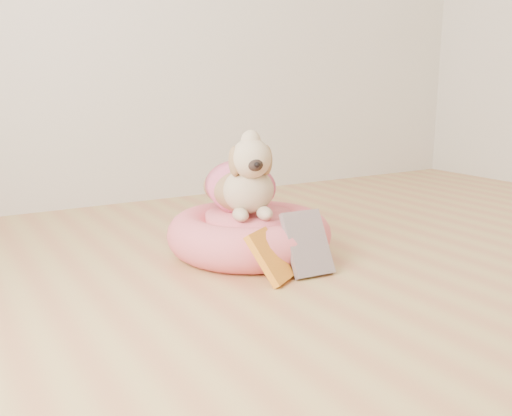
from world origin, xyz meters
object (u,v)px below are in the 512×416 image
dog (243,170)px  book_white (307,243)px  pet_bed (249,234)px  book_yellow (270,257)px

dog → book_white: (0.07, -0.32, -0.21)m
pet_bed → book_yellow: 0.31m
dog → book_yellow: size_ratio=2.33×
dog → book_white: 0.39m
pet_bed → dog: (-0.01, 0.03, 0.24)m
dog → pet_bed: bearing=-50.8°
pet_bed → book_white: 0.30m
dog → book_white: bearing=-61.8°
pet_bed → book_white: size_ratio=2.70×
pet_bed → book_white: book_white is taller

